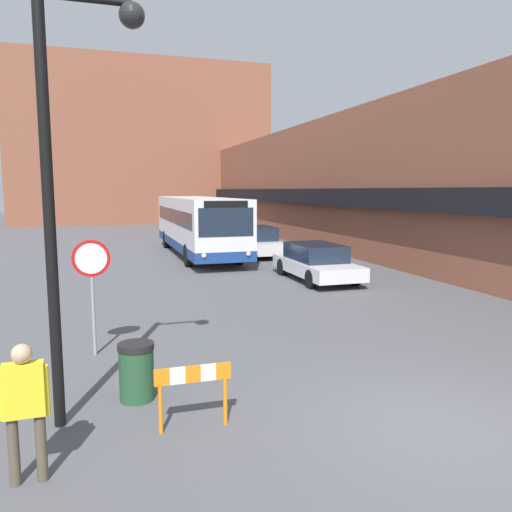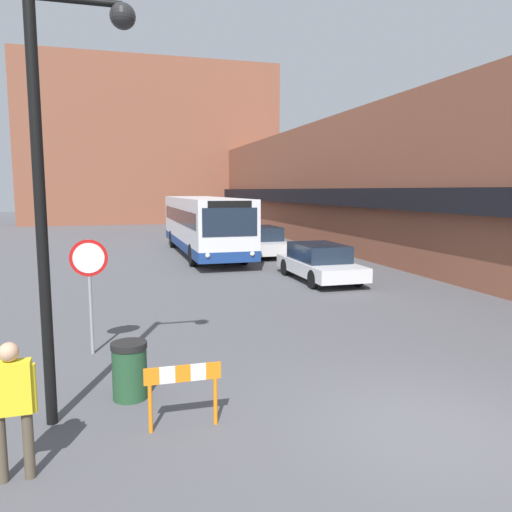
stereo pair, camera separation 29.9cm
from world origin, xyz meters
TOP-DOWN VIEW (x-y plane):
  - ground_plane at (0.00, 0.00)m, footprint 160.00×160.00m
  - building_row_right at (9.97, 24.00)m, footprint 5.50×60.00m
  - building_backdrop_far at (0.00, 49.22)m, footprint 26.00×8.00m
  - city_bus at (0.30, 20.22)m, footprint 2.65×12.59m
  - parked_car_front at (3.20, 11.55)m, footprint 1.92×4.68m
  - parked_car_middle at (3.20, 18.98)m, footprint 1.81×4.61m
  - parked_car_back at (3.20, 27.04)m, footprint 1.90×4.66m
  - stop_sign at (-4.80, 4.86)m, footprint 0.76×0.08m
  - street_lamp at (-4.97, 1.74)m, footprint 1.46×0.36m
  - pedestrian at (-5.50, 0.30)m, footprint 0.55×0.23m
  - trash_bin at (-4.12, 2.34)m, footprint 0.59×0.59m
  - construction_barricade at (-3.42, 1.05)m, footprint 1.10×0.06m

SIDE VIEW (x-z plane):
  - ground_plane at x=0.00m, z-range 0.00..0.00m
  - trash_bin at x=-4.12m, z-range 0.00..0.95m
  - construction_barricade at x=-3.42m, z-range 0.20..1.14m
  - parked_car_front at x=3.20m, z-range 0.01..1.40m
  - parked_car_back at x=3.20m, z-range 0.01..1.44m
  - parked_car_middle at x=3.20m, z-range 0.00..1.53m
  - pedestrian at x=-5.50m, z-range 0.17..1.85m
  - city_bus at x=0.30m, z-range 0.14..3.16m
  - stop_sign at x=-4.80m, z-range 0.55..2.96m
  - building_row_right at x=9.97m, z-range -0.01..7.46m
  - street_lamp at x=-4.97m, z-range 0.75..6.86m
  - building_backdrop_far at x=0.00m, z-range 0.00..16.44m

